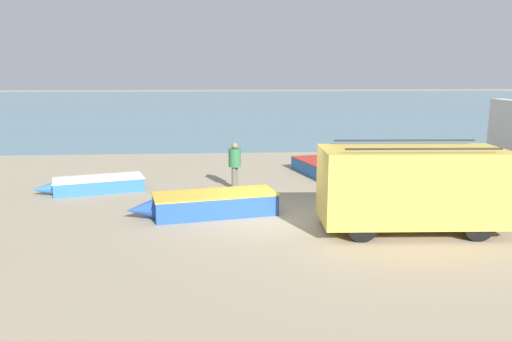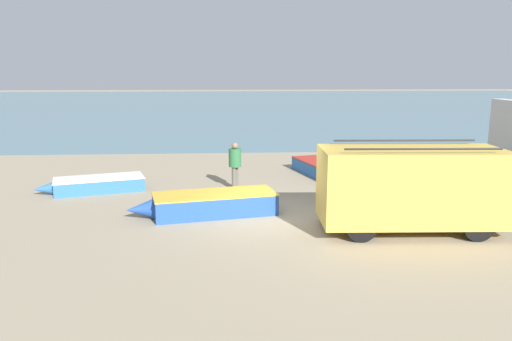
{
  "view_description": "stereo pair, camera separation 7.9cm",
  "coord_description": "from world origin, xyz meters",
  "px_view_note": "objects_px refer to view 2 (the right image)",
  "views": [
    {
      "loc": [
        -1.33,
        -14.12,
        4.3
      ],
      "look_at": [
        -0.18,
        2.28,
        1.0
      ],
      "focal_mm": 35.0,
      "sensor_mm": 36.0,
      "label": 1
    },
    {
      "loc": [
        -1.25,
        -14.12,
        4.3
      ],
      "look_at": [
        -0.18,
        2.28,
        1.0
      ],
      "focal_mm": 35.0,
      "sensor_mm": 36.0,
      "label": 2
    }
  ],
  "objects_px": {
    "fishing_rowboat_1": "(96,184)",
    "fisherman_1": "(235,161)",
    "fishing_rowboat_2": "(321,168)",
    "fisherman_2": "(389,164)",
    "parked_van": "(412,186)",
    "fishing_rowboat_0": "(209,204)"
  },
  "relations": [
    {
      "from": "fisherman_1",
      "to": "fishing_rowboat_2",
      "type": "bearing_deg",
      "value": 61.28
    },
    {
      "from": "fisherman_2",
      "to": "fisherman_1",
      "type": "bearing_deg",
      "value": -100.65
    },
    {
      "from": "parked_van",
      "to": "fishing_rowboat_1",
      "type": "bearing_deg",
      "value": 154.64
    },
    {
      "from": "parked_van",
      "to": "fisherman_1",
      "type": "distance_m",
      "value": 6.99
    },
    {
      "from": "fisherman_1",
      "to": "fisherman_2",
      "type": "height_order",
      "value": "fisherman_2"
    },
    {
      "from": "fisherman_1",
      "to": "fisherman_2",
      "type": "distance_m",
      "value": 5.49
    },
    {
      "from": "fishing_rowboat_1",
      "to": "fishing_rowboat_0",
      "type": "bearing_deg",
      "value": 125.44
    },
    {
      "from": "parked_van",
      "to": "fisherman_2",
      "type": "xyz_separation_m",
      "value": [
        0.71,
        3.96,
        -0.15
      ]
    },
    {
      "from": "fishing_rowboat_0",
      "to": "fishing_rowboat_1",
      "type": "bearing_deg",
      "value": -49.36
    },
    {
      "from": "fishing_rowboat_2",
      "to": "fisherman_2",
      "type": "xyz_separation_m",
      "value": [
        1.68,
        -3.57,
        0.82
      ]
    },
    {
      "from": "fishing_rowboat_0",
      "to": "fishing_rowboat_1",
      "type": "xyz_separation_m",
      "value": [
        -4.18,
        3.23,
        -0.07
      ]
    },
    {
      "from": "fisherman_2",
      "to": "fishing_rowboat_1",
      "type": "bearing_deg",
      "value": -93.9
    },
    {
      "from": "parked_van",
      "to": "fisherman_1",
      "type": "xyz_separation_m",
      "value": [
        -4.64,
        5.23,
        -0.21
      ]
    },
    {
      "from": "parked_van",
      "to": "fishing_rowboat_0",
      "type": "distance_m",
      "value": 5.91
    },
    {
      "from": "fishing_rowboat_1",
      "to": "fisherman_1",
      "type": "relative_size",
      "value": 2.24
    },
    {
      "from": "fishing_rowboat_0",
      "to": "fisherman_2",
      "type": "height_order",
      "value": "fisherman_2"
    },
    {
      "from": "parked_van",
      "to": "fisherman_2",
      "type": "distance_m",
      "value": 4.02
    },
    {
      "from": "fishing_rowboat_2",
      "to": "fisherman_1",
      "type": "xyz_separation_m",
      "value": [
        -3.66,
        -2.3,
        0.76
      ]
    },
    {
      "from": "fishing_rowboat_2",
      "to": "fisherman_2",
      "type": "bearing_deg",
      "value": -169.36
    },
    {
      "from": "fishing_rowboat_0",
      "to": "fishing_rowboat_2",
      "type": "bearing_deg",
      "value": -140.68
    },
    {
      "from": "parked_van",
      "to": "fisherman_1",
      "type": "bearing_deg",
      "value": 134.31
    },
    {
      "from": "fishing_rowboat_0",
      "to": "fisherman_1",
      "type": "height_order",
      "value": "fisherman_1"
    }
  ]
}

